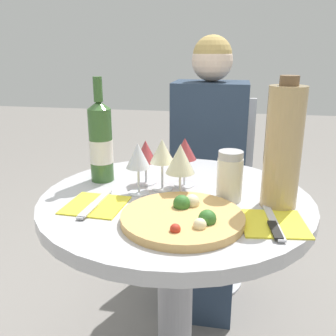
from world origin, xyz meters
name	(u,v)px	position (x,y,z in m)	size (l,w,h in m)	color
dining_table	(175,259)	(0.00, 0.00, 0.53)	(0.76, 0.76, 0.74)	gray
chair_behind_diner	(209,193)	(0.04, 0.77, 0.45)	(0.42, 0.42, 0.90)	silver
seated_diner	(206,187)	(0.04, 0.62, 0.53)	(0.33, 0.48, 1.19)	#28384C
pizza_large	(184,217)	(0.05, -0.16, 0.75)	(0.30, 0.30, 0.05)	tan
wine_bottle	(101,142)	(-0.25, 0.09, 0.86)	(0.07, 0.07, 0.32)	#38602D
tall_carafe	(283,147)	(0.28, -0.02, 0.90)	(0.09, 0.09, 0.34)	tan
sugar_shaker	(230,176)	(0.15, 0.00, 0.80)	(0.07, 0.07, 0.14)	silver
wine_glass_back_right	(185,150)	(0.01, 0.09, 0.85)	(0.07, 0.07, 0.15)	silver
wine_glass_back_left	(146,153)	(-0.11, 0.09, 0.83)	(0.07, 0.07, 0.14)	silver
wine_glass_front_right	(180,159)	(0.01, 0.00, 0.84)	(0.08, 0.08, 0.15)	silver
wine_glass_center	(162,152)	(-0.05, 0.04, 0.85)	(0.07, 0.07, 0.15)	silver
wine_glass_front_left	(138,157)	(-0.11, 0.00, 0.84)	(0.07, 0.07, 0.15)	silver
place_setting_left	(95,205)	(-0.20, -0.11, 0.74)	(0.16, 0.19, 0.01)	yellow
place_setting_right	(273,224)	(0.26, -0.14, 0.74)	(0.17, 0.19, 0.01)	yellow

